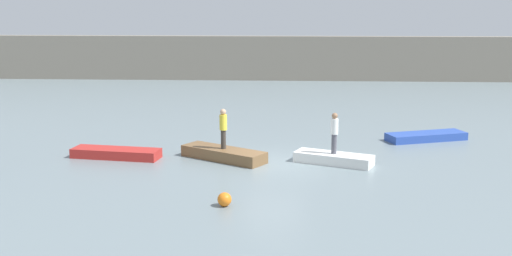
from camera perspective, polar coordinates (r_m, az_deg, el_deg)
ground_plane at (r=25.82m, az=1.67°, el=-3.36°), size 120.00×120.00×0.00m
embankment_wall at (r=53.98m, az=2.48°, el=6.51°), size 80.00×1.20×3.84m
rowboat_red at (r=27.46m, az=-12.88°, el=-2.30°), size 3.98×1.61×0.41m
rowboat_brown at (r=26.50m, az=-3.04°, el=-2.43°), size 3.90×3.02×0.49m
rowboat_white at (r=26.00m, az=7.23°, el=-2.84°), size 3.43×2.24×0.43m
rowboat_blue at (r=31.33m, az=15.55°, el=-0.76°), size 4.14×2.43×0.38m
person_white_shirt at (r=25.73m, az=7.30°, el=-0.27°), size 0.32×0.32×1.74m
person_yellow_shirt at (r=26.23m, az=-3.06°, el=0.15°), size 0.32×0.32×1.74m
mooring_buoy at (r=20.51m, az=-2.95°, el=-6.65°), size 0.47×0.47×0.47m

